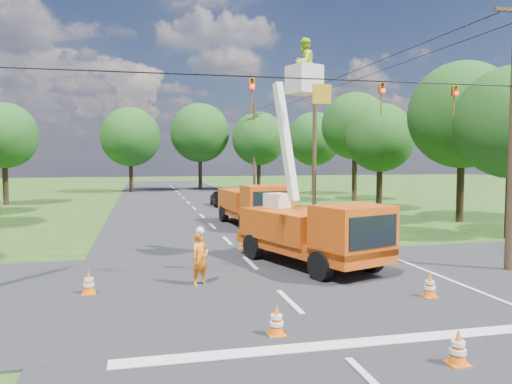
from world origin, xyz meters
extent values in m
plane|color=#204615|center=(0.00, 20.00, 0.00)|extent=(140.00, 140.00, 0.00)
cube|color=black|center=(0.00, 20.00, 0.00)|extent=(12.00, 100.00, 0.06)
cube|color=black|center=(0.00, 2.00, 0.00)|extent=(56.00, 10.00, 0.07)
cube|color=silver|center=(0.00, -3.20, 0.00)|extent=(9.00, 0.45, 0.02)
cube|color=silver|center=(5.60, 20.00, 0.00)|extent=(0.12, 90.00, 0.02)
cube|color=#DA450F|center=(2.00, 4.31, 0.76)|extent=(4.30, 6.72, 0.47)
cube|color=#DA450F|center=(2.77, 2.18, 1.58)|extent=(2.78, 2.46, 1.58)
cube|color=black|center=(3.07, 1.34, 1.63)|extent=(1.90, 0.73, 1.00)
cube|color=#DA450F|center=(1.72, 5.11, 1.42)|extent=(3.64, 4.50, 1.05)
cylinder|color=black|center=(1.64, 2.06, 0.48)|extent=(0.64, 1.02, 0.97)
cylinder|color=black|center=(3.72, 2.80, 0.48)|extent=(0.64, 1.02, 0.97)
cylinder|color=black|center=(0.29, 5.82, 0.48)|extent=(0.64, 1.02, 0.97)
cylinder|color=black|center=(2.37, 6.57, 0.48)|extent=(0.64, 1.02, 0.97)
cube|color=silver|center=(1.33, 6.20, 2.21)|extent=(1.01, 1.01, 0.58)
cube|color=silver|center=(1.53, 5.65, 4.52)|extent=(0.75, 1.42, 4.56)
cube|color=silver|center=(1.90, 4.61, 6.68)|extent=(1.28, 1.28, 1.00)
imported|color=#C6E526|center=(1.90, 4.61, 7.23)|extent=(1.13, 1.09, 1.84)
cube|color=#DA450F|center=(2.30, 15.04, 0.78)|extent=(3.03, 6.69, 0.49)
cube|color=#DA450F|center=(2.54, 12.73, 1.62)|extent=(2.55, 2.07, 1.62)
cube|color=black|center=(2.63, 11.82, 1.67)|extent=(2.05, 0.28, 1.03)
cube|color=#DA450F|center=(2.21, 15.90, 1.46)|extent=(2.93, 4.23, 1.08)
cylinder|color=black|center=(1.38, 12.88, 0.50)|extent=(0.45, 1.02, 0.99)
cylinder|color=black|center=(3.64, 13.12, 0.50)|extent=(0.45, 1.02, 0.99)
cylinder|color=black|center=(0.96, 16.96, 0.50)|extent=(0.45, 1.02, 0.99)
cylinder|color=black|center=(3.22, 17.20, 0.50)|extent=(0.45, 1.02, 0.99)
imported|color=#D55411|center=(-2.13, 2.36, 0.83)|extent=(0.73, 0.66, 1.66)
imported|color=black|center=(2.36, 26.79, 0.63)|extent=(1.51, 3.70, 1.26)
cone|color=orange|center=(-1.00, -2.32, 0.38)|extent=(0.36, 0.36, 0.70)
cube|color=orange|center=(-1.00, -2.32, 0.04)|extent=(0.38, 0.38, 0.04)
cylinder|color=white|center=(-1.00, -2.32, 0.44)|extent=(0.26, 0.26, 0.09)
cylinder|color=white|center=(-1.00, -2.32, 0.29)|extent=(0.31, 0.31, 0.09)
cone|color=orange|center=(1.90, -4.59, 0.38)|extent=(0.36, 0.36, 0.70)
cube|color=orange|center=(1.90, -4.59, 0.04)|extent=(0.38, 0.38, 0.04)
cylinder|color=white|center=(1.90, -4.59, 0.44)|extent=(0.26, 0.26, 0.09)
cylinder|color=white|center=(1.90, -4.59, 0.29)|extent=(0.31, 0.31, 0.09)
cone|color=orange|center=(0.29, 7.89, 0.38)|extent=(0.36, 0.36, 0.70)
cube|color=orange|center=(0.29, 7.89, 0.04)|extent=(0.38, 0.38, 0.04)
cylinder|color=white|center=(0.29, 7.89, 0.44)|extent=(0.26, 0.26, 0.09)
cylinder|color=white|center=(0.29, 7.89, 0.29)|extent=(0.31, 0.31, 0.09)
cone|color=orange|center=(3.27, 11.51, 0.38)|extent=(0.36, 0.36, 0.70)
cube|color=orange|center=(3.27, 11.51, 0.04)|extent=(0.38, 0.38, 0.04)
cylinder|color=white|center=(3.27, 11.51, 0.44)|extent=(0.26, 0.26, 0.09)
cylinder|color=white|center=(3.27, 11.51, 0.29)|extent=(0.31, 0.31, 0.09)
cone|color=orange|center=(-5.34, 2.06, 0.38)|extent=(0.36, 0.36, 0.70)
cube|color=orange|center=(-5.34, 2.06, 0.04)|extent=(0.38, 0.38, 0.04)
cylinder|color=white|center=(-5.34, 2.06, 0.44)|extent=(0.26, 0.26, 0.09)
cylinder|color=white|center=(-5.34, 2.06, 0.29)|extent=(0.31, 0.31, 0.09)
cone|color=orange|center=(3.50, 16.60, 0.38)|extent=(0.36, 0.36, 0.70)
cube|color=orange|center=(3.50, 16.60, 0.04)|extent=(0.38, 0.38, 0.04)
cylinder|color=white|center=(3.50, 16.60, 0.44)|extent=(0.26, 0.26, 0.09)
cylinder|color=white|center=(3.50, 16.60, 0.29)|extent=(0.31, 0.31, 0.09)
cone|color=orange|center=(3.95, -0.40, 0.38)|extent=(0.36, 0.36, 0.70)
cube|color=orange|center=(3.95, -0.40, 0.04)|extent=(0.38, 0.38, 0.04)
cylinder|color=white|center=(3.95, -0.40, 0.44)|extent=(0.26, 0.26, 0.09)
cylinder|color=white|center=(3.95, -0.40, 0.29)|extent=(0.31, 0.31, 0.09)
cylinder|color=#4C3823|center=(8.50, 22.00, 5.00)|extent=(0.30, 0.30, 10.00)
cube|color=#4C3823|center=(8.50, 22.00, 8.80)|extent=(1.80, 0.12, 0.12)
cylinder|color=#4C3823|center=(8.50, 42.00, 5.00)|extent=(0.30, 0.30, 10.00)
cube|color=#4C3823|center=(8.50, 42.00, 8.80)|extent=(1.80, 0.12, 0.12)
cylinder|color=black|center=(-0.50, 2.00, 6.30)|extent=(18.00, 0.04, 0.04)
cube|color=#B98816|center=(1.60, 2.00, 5.85)|extent=(0.60, 0.05, 0.60)
imported|color=#B98816|center=(-0.60, 2.00, 5.75)|extent=(0.16, 0.20, 1.00)
sphere|color=#FF0C0C|center=(-0.60, 1.88, 6.00)|extent=(0.14, 0.14, 0.14)
imported|color=#B98816|center=(3.60, 2.00, 5.75)|extent=(0.16, 0.20, 1.00)
sphere|color=#FF0C0C|center=(3.60, 1.88, 6.00)|extent=(0.14, 0.14, 0.14)
imported|color=#B98816|center=(6.20, 2.00, 5.75)|extent=(0.16, 0.20, 1.00)
sphere|color=#FF0C0C|center=(6.20, 1.88, 6.00)|extent=(0.14, 0.14, 0.14)
cylinder|color=#382616|center=(-14.80, 32.00, 2.02)|extent=(0.44, 0.44, 4.05)
sphere|color=#134919|center=(-14.80, 32.00, 5.70)|extent=(5.40, 5.40, 5.40)
cylinder|color=#382616|center=(13.50, 8.00, 1.98)|extent=(0.44, 0.44, 3.96)
cylinder|color=#382616|center=(15.00, 14.00, 2.29)|extent=(0.44, 0.44, 4.58)
sphere|color=#134919|center=(15.00, 14.00, 6.45)|extent=(6.40, 6.40, 6.40)
cylinder|color=#382616|center=(13.20, 21.00, 1.89)|extent=(0.44, 0.44, 3.78)
sphere|color=#134919|center=(13.20, 21.00, 5.33)|extent=(5.00, 5.00, 5.00)
cylinder|color=#382616|center=(14.80, 29.00, 2.38)|extent=(0.44, 0.44, 4.75)
sphere|color=#134919|center=(14.80, 29.00, 6.70)|extent=(6.00, 6.00, 6.00)
cylinder|color=#382616|center=(13.80, 37.00, 2.07)|extent=(0.44, 0.44, 4.14)
sphere|color=#134919|center=(13.80, 37.00, 5.83)|extent=(5.60, 5.60, 5.60)
cylinder|color=#382616|center=(-5.00, 45.00, 2.20)|extent=(0.44, 0.44, 4.40)
sphere|color=#134919|center=(-5.00, 45.00, 6.20)|extent=(6.60, 6.60, 6.60)
cylinder|color=#382616|center=(3.00, 47.00, 2.42)|extent=(0.44, 0.44, 4.84)
sphere|color=#134919|center=(3.00, 47.00, 6.82)|extent=(7.00, 7.00, 7.00)
cylinder|color=#382616|center=(9.50, 44.00, 2.16)|extent=(0.44, 0.44, 4.31)
sphere|color=#134919|center=(9.50, 44.00, 6.08)|extent=(6.20, 6.20, 6.20)
camera|label=1|loc=(-3.82, -12.61, 3.91)|focal=35.00mm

